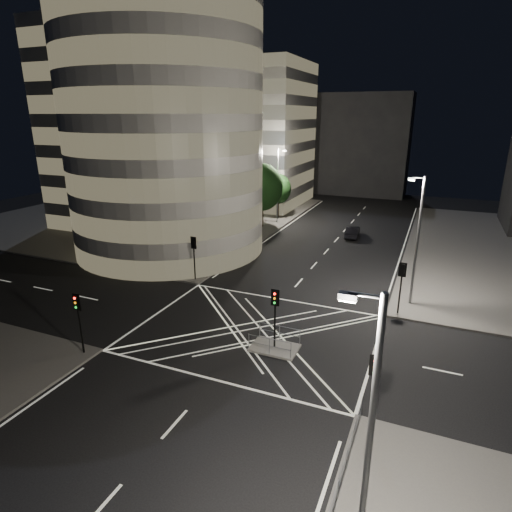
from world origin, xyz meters
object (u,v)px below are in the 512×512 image
at_px(traffic_signal_nl, 78,312).
at_px(street_lamp_right_far, 417,237).
at_px(street_lamp_left_far, 278,183).
at_px(traffic_signal_island, 275,308).
at_px(street_lamp_left_near, 215,209).
at_px(traffic_signal_fl, 194,250).
at_px(street_lamp_right_near, 367,442).
at_px(traffic_signal_fr, 402,278).
at_px(sedan, 353,232).
at_px(traffic_signal_nr, 374,379).
at_px(central_island, 274,348).

xyz_separation_m(traffic_signal_nl, street_lamp_right_far, (18.24, 15.80, 2.63)).
bearing_deg(street_lamp_left_far, traffic_signal_island, -70.05).
distance_m(street_lamp_left_near, street_lamp_left_far, 18.00).
distance_m(traffic_signal_fl, traffic_signal_island, 13.62).
bearing_deg(traffic_signal_nl, street_lamp_right_near, -21.55).
relative_size(traffic_signal_fr, street_lamp_right_far, 0.40).
bearing_deg(traffic_signal_nl, traffic_signal_island, 26.14).
relative_size(street_lamp_left_far, street_lamp_right_near, 1.00).
height_order(traffic_signal_nl, street_lamp_right_far, street_lamp_right_far).
relative_size(street_lamp_left_far, sedan, 2.38).
bearing_deg(traffic_signal_island, sedan, 91.01).
bearing_deg(traffic_signal_island, traffic_signal_nr, -37.93).
bearing_deg(traffic_signal_nr, street_lamp_right_far, 87.70).
bearing_deg(traffic_signal_nl, central_island, 26.14).
relative_size(traffic_signal_island, street_lamp_left_far, 0.40).
bearing_deg(traffic_signal_fr, street_lamp_right_near, -88.25).
bearing_deg(street_lamp_left_near, street_lamp_left_far, 90.00).
xyz_separation_m(traffic_signal_nr, street_lamp_left_far, (-18.24, 36.80, 2.63)).
relative_size(traffic_signal_island, street_lamp_right_near, 0.40).
bearing_deg(central_island, street_lamp_right_near, -59.25).
height_order(traffic_signal_nl, sedan, traffic_signal_nl).
height_order(street_lamp_left_far, sedan, street_lamp_left_far).
relative_size(traffic_signal_fl, traffic_signal_island, 1.00).
relative_size(traffic_signal_island, street_lamp_left_near, 0.40).
distance_m(street_lamp_left_far, street_lamp_right_far, 28.23).
bearing_deg(street_lamp_right_near, street_lamp_right_far, 90.00).
bearing_deg(traffic_signal_island, street_lamp_right_far, 54.70).
distance_m(traffic_signal_nr, street_lamp_right_far, 16.03).
distance_m(central_island, traffic_signal_island, 2.84).
distance_m(street_lamp_left_far, street_lamp_right_near, 47.88).
relative_size(street_lamp_left_near, street_lamp_right_near, 1.00).
distance_m(traffic_signal_nl, traffic_signal_fr, 22.24).
relative_size(traffic_signal_nr, traffic_signal_island, 1.00).
height_order(traffic_signal_fr, street_lamp_right_near, street_lamp_right_near).
bearing_deg(street_lamp_right_far, traffic_signal_fl, -173.12).
xyz_separation_m(traffic_signal_fl, traffic_signal_fr, (17.60, 0.00, 0.00)).
distance_m(traffic_signal_nl, traffic_signal_island, 12.03).
distance_m(traffic_signal_fl, street_lamp_left_near, 5.86).
relative_size(traffic_signal_fr, street_lamp_left_near, 0.40).
xyz_separation_m(traffic_signal_fr, sedan, (-7.30, 20.15, -2.22)).
bearing_deg(traffic_signal_island, central_island, 0.00).
bearing_deg(street_lamp_left_far, traffic_signal_fl, -88.43).
relative_size(street_lamp_left_near, sedan, 2.38).
relative_size(street_lamp_left_near, street_lamp_right_far, 1.00).
bearing_deg(traffic_signal_fr, traffic_signal_fl, 180.00).
bearing_deg(street_lamp_right_near, traffic_signal_nl, 158.45).
distance_m(traffic_signal_nr, street_lamp_left_near, 26.32).
bearing_deg(sedan, traffic_signal_fl, 58.52).
bearing_deg(street_lamp_right_far, traffic_signal_nr, -92.30).
relative_size(traffic_signal_nr, street_lamp_right_far, 0.40).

